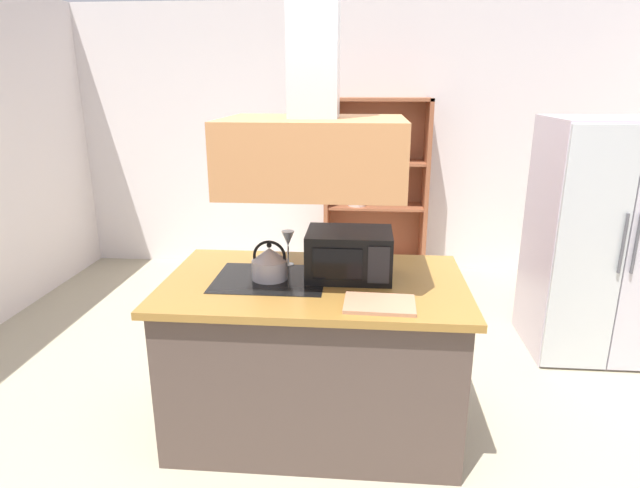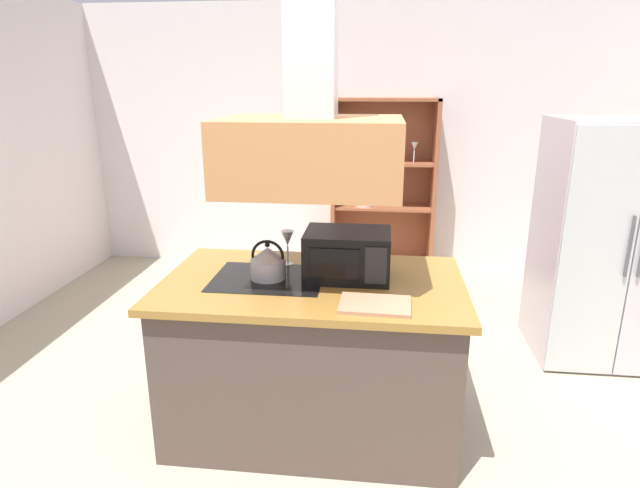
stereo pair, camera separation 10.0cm
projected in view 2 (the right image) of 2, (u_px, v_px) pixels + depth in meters
name	position (u px, v px, depth m)	size (l,w,h in m)	color
ground_plane	(347.00, 433.00, 3.05)	(7.80, 7.80, 0.00)	tan
wall_back	(369.00, 141.00, 5.51)	(6.00, 0.12, 2.70)	silver
kitchen_island	(313.00, 354.00, 3.01)	(1.63, 0.99, 0.90)	#4B3C35
range_hood	(312.00, 129.00, 2.64)	(0.90, 0.70, 1.30)	#B67745
refrigerator	(609.00, 242.00, 3.74)	(0.90, 0.78, 1.70)	#BEB1BE
dish_cabinet	(382.00, 198.00, 5.44)	(1.03, 0.40, 1.79)	brown
kettle	(268.00, 263.00, 2.88)	(0.19, 0.19, 0.22)	#BAB6BB
cutting_board	(375.00, 305.00, 2.54)	(0.34, 0.24, 0.02)	tan
microwave	(348.00, 254.00, 2.89)	(0.46, 0.35, 0.26)	black
wine_glass_on_counter	(288.00, 240.00, 3.08)	(0.08, 0.08, 0.21)	silver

